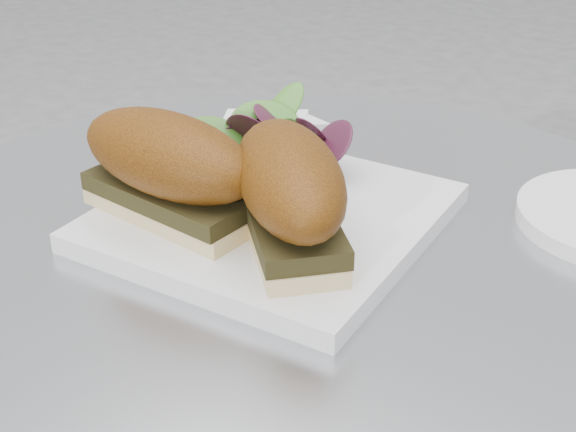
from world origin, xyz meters
name	(u,v)px	position (x,y,z in m)	size (l,w,h in m)	color
plate	(271,217)	(-0.04, 0.03, 0.74)	(0.23, 0.23, 0.02)	white
sandwich_left	(169,165)	(-0.10, -0.02, 0.79)	(0.17, 0.08, 0.08)	beige
sandwich_right	(289,189)	(0.00, 0.00, 0.79)	(0.16, 0.16, 0.08)	beige
salad	(263,135)	(-0.10, 0.10, 0.77)	(0.13, 0.13, 0.05)	#43862B
napkin	(274,145)	(-0.12, 0.15, 0.74)	(0.11, 0.11, 0.02)	white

